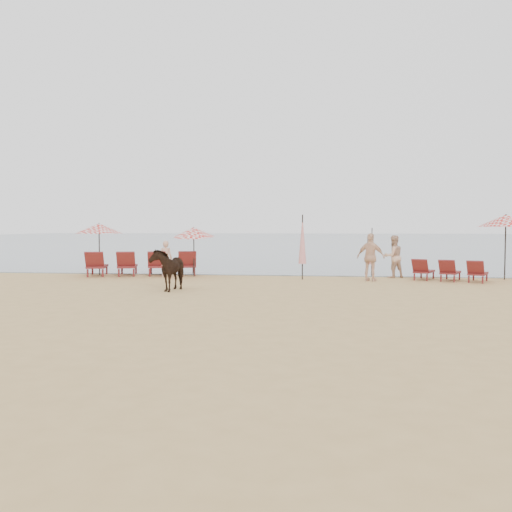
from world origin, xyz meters
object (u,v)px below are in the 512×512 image
(umbrella_open_left_b, at_px, (194,232))
(beachgoer_right_a, at_px, (393,257))
(umbrella_open_right, at_px, (506,221))
(beachgoer_left, at_px, (166,258))
(lounger_cluster_left, at_px, (142,264))
(lounger_cluster_right, at_px, (449,271))
(umbrella_closed_left, at_px, (302,240))
(umbrella_open_left_a, at_px, (99,228))
(beachgoer_right_b, at_px, (371,257))
(umbrella_closed_right, at_px, (372,246))
(cow, at_px, (169,269))

(umbrella_open_left_b, bearing_deg, beachgoer_right_a, 12.52)
(umbrella_open_right, distance_m, beachgoer_left, 13.71)
(lounger_cluster_left, bearing_deg, beachgoer_right_a, -13.08)
(lounger_cluster_left, bearing_deg, lounger_cluster_right, -19.10)
(lounger_cluster_right, relative_size, beachgoer_left, 1.98)
(umbrella_closed_left, bearing_deg, umbrella_open_left_b, 170.52)
(umbrella_open_right, bearing_deg, lounger_cluster_right, -158.82)
(umbrella_open_left_a, distance_m, umbrella_open_left_b, 4.16)
(lounger_cluster_left, bearing_deg, beachgoer_right_b, -22.42)
(lounger_cluster_right, relative_size, umbrella_closed_right, 1.47)
(beachgoer_right_a, bearing_deg, umbrella_open_left_b, -20.21)
(umbrella_closed_left, bearing_deg, beachgoer_right_a, 18.81)
(umbrella_closed_right, distance_m, beachgoer_right_a, 1.12)
(umbrella_closed_left, height_order, cow, umbrella_closed_left)
(umbrella_closed_left, bearing_deg, umbrella_closed_right, 33.85)
(umbrella_open_left_b, height_order, cow, umbrella_open_left_b)
(umbrella_open_left_a, height_order, cow, umbrella_open_left_a)
(lounger_cluster_right, bearing_deg, umbrella_open_right, 42.64)
(umbrella_closed_left, bearing_deg, cow, -133.53)
(lounger_cluster_right, bearing_deg, umbrella_open_left_a, -161.42)
(beachgoer_right_a, bearing_deg, lounger_cluster_left, -21.25)
(lounger_cluster_left, xyz_separation_m, umbrella_open_left_b, (2.26, -0.06, 1.36))
(lounger_cluster_left, xyz_separation_m, umbrella_closed_left, (6.81, -0.82, 1.08))
(lounger_cluster_right, distance_m, cow, 10.73)
(umbrella_open_left_a, distance_m, umbrella_closed_left, 8.76)
(umbrella_open_left_b, xyz_separation_m, beachgoer_left, (-1.18, -0.09, -1.11))
(beachgoer_right_b, bearing_deg, umbrella_open_right, -145.63)
(umbrella_open_right, relative_size, beachgoer_right_a, 1.49)
(lounger_cluster_right, distance_m, umbrella_open_right, 3.09)
(beachgoer_left, bearing_deg, beachgoer_right_b, 173.58)
(beachgoer_right_a, bearing_deg, umbrella_open_left_a, -21.69)
(cow, distance_m, beachgoer_left, 5.30)
(umbrella_open_right, bearing_deg, cow, -156.02)
(lounger_cluster_right, distance_m, beachgoer_right_a, 2.37)
(umbrella_open_left_a, distance_m, umbrella_open_right, 16.60)
(umbrella_closed_right, relative_size, cow, 1.24)
(lounger_cluster_right, distance_m, umbrella_closed_left, 5.74)
(cow, xyz_separation_m, beachgoer_right_b, (6.79, 4.04, 0.23))
(umbrella_open_right, height_order, umbrella_closed_left, umbrella_open_right)
(lounger_cluster_right, height_order, cow, cow)
(umbrella_open_left_a, distance_m, beachgoer_right_b, 11.45)
(umbrella_closed_left, distance_m, beachgoer_right_a, 3.92)
(lounger_cluster_left, bearing_deg, umbrella_closed_right, -9.02)
(umbrella_closed_left, xyz_separation_m, cow, (-4.16, -4.38, -0.88))
(cow, xyz_separation_m, beachgoer_left, (-1.57, 5.06, 0.06))
(lounger_cluster_left, height_order, beachgoer_right_a, beachgoer_right_a)
(beachgoer_right_a, bearing_deg, beachgoer_left, -20.11)
(lounger_cluster_left, xyz_separation_m, cow, (2.65, -5.20, 0.19))
(lounger_cluster_left, relative_size, umbrella_open_left_b, 2.26)
(umbrella_open_right, bearing_deg, umbrella_open_left_b, -179.07)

